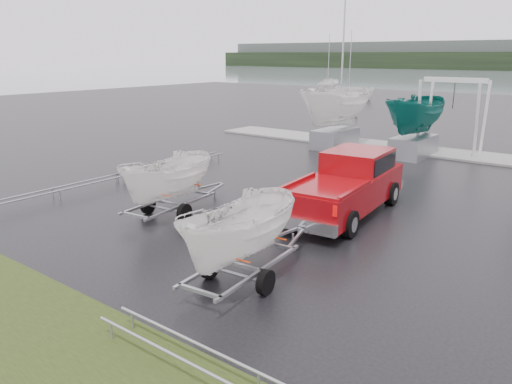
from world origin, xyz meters
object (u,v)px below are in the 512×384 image
object	(u,v)px
trailer_hitched	(241,181)
boat_hoist	(453,105)
trailer_parked	(167,142)
pickup_truck	(349,182)

from	to	relation	value
trailer_hitched	boat_hoist	xyz separation A→B (m)	(-1.16, 19.31, 0.14)
trailer_hitched	trailer_parked	distance (m)	5.79
pickup_truck	trailer_hitched	bearing A→B (deg)	-90.00
trailer_parked	trailer_hitched	bearing A→B (deg)	-32.21
pickup_truck	trailer_parked	distance (m)	6.33
trailer_parked	boat_hoist	distance (m)	17.29
pickup_truck	trailer_parked	world-z (taller)	trailer_parked
trailer_hitched	trailer_parked	bearing A→B (deg)	148.89
trailer_hitched	trailer_parked	world-z (taller)	trailer_parked
trailer_hitched	trailer_parked	size ratio (longest dim) A/B	1.00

